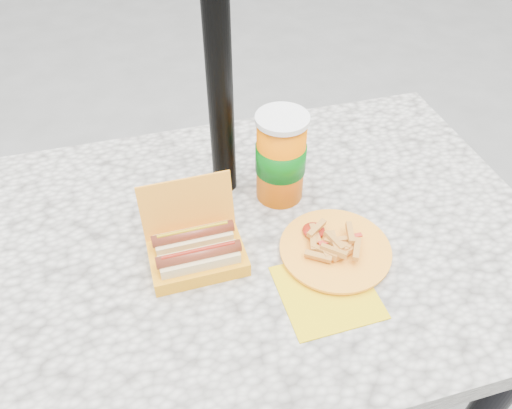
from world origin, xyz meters
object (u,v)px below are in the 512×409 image
object	(u,v)px
soda_cup	(281,158)
fries_plate	(334,252)
hotdog_box	(196,250)
umbrella_pole	(217,32)

from	to	relation	value
soda_cup	fries_plate	bearing A→B (deg)	-76.80
hotdog_box	umbrella_pole	bearing A→B (deg)	62.57
umbrella_pole	hotdog_box	xyz separation A→B (m)	(-0.10, -0.20, -0.32)
umbrella_pole	soda_cup	xyz separation A→B (m)	(0.11, -0.06, -0.25)
umbrella_pole	fries_plate	bearing A→B (deg)	-59.34
umbrella_pole	fries_plate	world-z (taller)	umbrella_pole
umbrella_pole	hotdog_box	distance (m)	0.39
fries_plate	soda_cup	size ratio (longest dim) A/B	1.38
umbrella_pole	hotdog_box	bearing A→B (deg)	-116.59
soda_cup	umbrella_pole	bearing A→B (deg)	150.36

